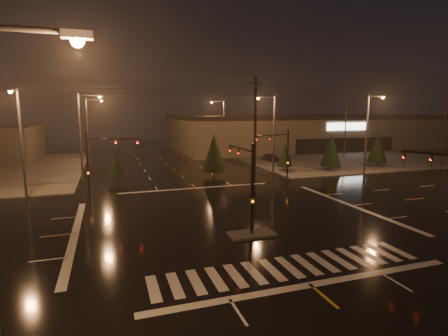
% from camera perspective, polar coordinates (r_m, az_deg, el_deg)
% --- Properties ---
extents(ground, '(140.00, 140.00, 0.00)m').
position_cam_1_polar(ground, '(26.85, 1.17, -8.12)').
color(ground, black).
rests_on(ground, ground).
extents(sidewalk_ne, '(36.00, 36.00, 0.12)m').
position_cam_1_polar(sidewalk_ne, '(66.98, 16.89, 2.00)').
color(sidewalk_ne, '#4C4944').
rests_on(sidewalk_ne, ground).
extents(median_island, '(3.00, 1.60, 0.15)m').
position_cam_1_polar(median_island, '(23.29, 4.54, -10.70)').
color(median_island, '#4C4944').
rests_on(median_island, ground).
extents(crosswalk, '(15.00, 2.60, 0.01)m').
position_cam_1_polar(crosswalk, '(19.17, 10.62, -15.59)').
color(crosswalk, beige).
rests_on(crosswalk, ground).
extents(stop_bar_near, '(16.00, 0.50, 0.01)m').
position_cam_1_polar(stop_bar_near, '(17.63, 13.94, -18.02)').
color(stop_bar_near, beige).
rests_on(stop_bar_near, ground).
extents(stop_bar_far, '(16.00, 0.50, 0.01)m').
position_cam_1_polar(stop_bar_far, '(37.04, -4.58, -3.28)').
color(stop_bar_far, beige).
rests_on(stop_bar_far, ground).
extents(parking_lot, '(50.00, 24.00, 0.08)m').
position_cam_1_polar(parking_lot, '(68.45, 21.28, 1.90)').
color(parking_lot, black).
rests_on(parking_lot, ground).
extents(retail_building, '(60.20, 28.30, 7.20)m').
position_cam_1_polar(retail_building, '(82.70, 13.44, 6.07)').
color(retail_building, '#6B5D4C').
rests_on(retail_building, ground).
extents(signal_mast_median, '(0.25, 4.59, 6.00)m').
position_cam_1_polar(signal_mast_median, '(23.15, 3.76, -1.37)').
color(signal_mast_median, black).
rests_on(signal_mast_median, ground).
extents(signal_mast_ne, '(4.84, 1.86, 6.00)m').
position_cam_1_polar(signal_mast_ne, '(39.00, 9.35, 2.89)').
color(signal_mast_ne, black).
rests_on(signal_mast_ne, ground).
extents(signal_mast_nw, '(4.84, 1.86, 6.00)m').
position_cam_1_polar(signal_mast_nw, '(34.52, -19.79, 1.66)').
color(signal_mast_nw, black).
rests_on(signal_mast_nw, ground).
extents(streetlight_1, '(2.77, 0.32, 10.00)m').
position_cam_1_polar(streetlight_1, '(42.25, -22.05, 5.56)').
color(streetlight_1, '#38383A').
rests_on(streetlight_1, ground).
extents(streetlight_2, '(2.77, 0.32, 10.00)m').
position_cam_1_polar(streetlight_2, '(58.22, -21.15, 6.43)').
color(streetlight_2, '#38383A').
rests_on(streetlight_2, ground).
extents(streetlight_3, '(2.77, 0.32, 10.00)m').
position_cam_1_polar(streetlight_3, '(44.81, 7.82, 6.31)').
color(streetlight_3, '#38383A').
rests_on(streetlight_3, ground).
extents(streetlight_4, '(2.77, 0.32, 10.00)m').
position_cam_1_polar(streetlight_4, '(63.35, -0.27, 7.22)').
color(streetlight_4, '#38383A').
rests_on(streetlight_4, ground).
extents(streetlight_5, '(0.32, 2.77, 10.00)m').
position_cam_1_polar(streetlight_5, '(36.13, -30.32, 4.47)').
color(streetlight_5, '#38383A').
rests_on(streetlight_5, ground).
extents(streetlight_6, '(0.32, 2.77, 10.00)m').
position_cam_1_polar(streetlight_6, '(46.81, 22.53, 5.82)').
color(streetlight_6, '#38383A').
rests_on(streetlight_6, ground).
extents(utility_pole_1, '(2.20, 0.32, 12.00)m').
position_cam_1_polar(utility_pole_1, '(41.64, 5.10, 6.60)').
color(utility_pole_1, black).
rests_on(utility_pole_1, ground).
extents(utility_pole_2, '(2.20, 0.32, 12.00)m').
position_cam_1_polar(utility_pole_2, '(60.28, 32.40, 6.01)').
color(utility_pole_2, black).
rests_on(utility_pole_2, ground).
extents(conifer_0, '(2.03, 2.03, 3.87)m').
position_cam_1_polar(conifer_0, '(47.51, 9.90, 2.16)').
color(conifer_0, black).
rests_on(conifer_0, ground).
extents(conifer_1, '(2.80, 2.80, 5.08)m').
position_cam_1_polar(conifer_1, '(49.35, 17.09, 2.86)').
color(conifer_1, black).
rests_on(conifer_1, ground).
extents(conifer_2, '(2.79, 2.79, 5.05)m').
position_cam_1_polar(conifer_2, '(55.30, 23.79, 3.11)').
color(conifer_2, black).
rests_on(conifer_2, ground).
extents(conifer_3, '(2.02, 2.02, 3.86)m').
position_cam_1_polar(conifer_3, '(40.39, -17.20, 0.65)').
color(conifer_3, black).
rests_on(conifer_3, ground).
extents(conifer_4, '(2.95, 2.95, 5.32)m').
position_cam_1_polar(conifer_4, '(43.02, -1.66, 2.54)').
color(conifer_4, black).
rests_on(conifer_4, ground).
extents(car_parked, '(2.10, 3.99, 1.29)m').
position_cam_1_polar(car_parked, '(56.93, 7.76, 1.70)').
color(car_parked, black).
rests_on(car_parked, ground).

